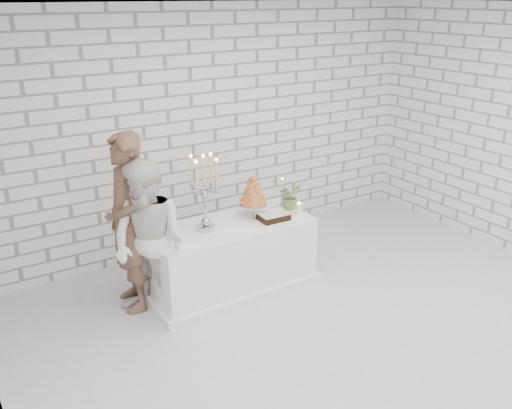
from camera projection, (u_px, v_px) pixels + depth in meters
name	position (u px, v px, depth m)	size (l,w,h in m)	color
ground	(341.00, 329.00, 5.37)	(6.00, 5.00, 0.01)	silver
ceiling	(362.00, 5.00, 4.28)	(6.00, 5.00, 0.01)	white
wall_back	(215.00, 129.00, 6.79)	(6.00, 0.01, 3.00)	white
cake_table	(230.00, 256.00, 6.03)	(1.80, 0.80, 0.75)	white
groom	(128.00, 223.00, 5.47)	(0.68, 0.45, 1.87)	brown
bride	(149.00, 243.00, 5.28)	(0.80, 0.62, 1.65)	white
candelabra	(205.00, 193.00, 5.61)	(0.34, 0.34, 0.83)	#A8A8B3
croquembouche	(253.00, 196.00, 6.02)	(0.32, 0.32, 0.50)	#AA5322
chocolate_cake	(273.00, 216.00, 6.00)	(0.32, 0.23, 0.08)	black
pillar_candle	(299.00, 209.00, 6.17)	(0.08, 0.08, 0.12)	white
extra_taper	(282.00, 192.00, 6.37)	(0.06, 0.06, 0.32)	beige
flowers	(290.00, 196.00, 6.28)	(0.28, 0.24, 0.31)	#51713D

